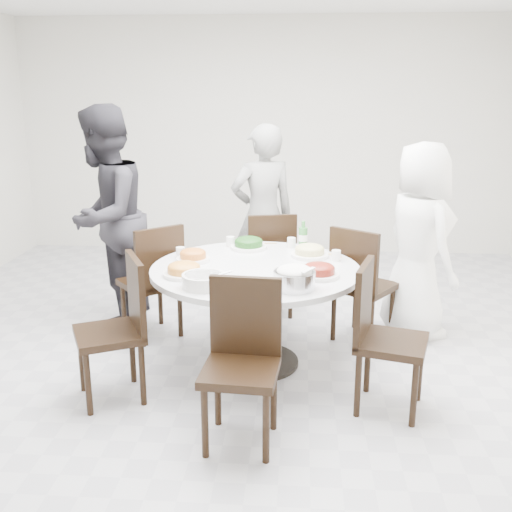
# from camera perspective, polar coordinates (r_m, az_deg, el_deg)

# --- Properties ---
(floor) EXTENTS (6.00, 6.00, 0.01)m
(floor) POSITION_cam_1_polar(r_m,az_deg,el_deg) (4.78, -1.14, -8.80)
(floor) COLOR #B7B7BC
(floor) RESTS_ON ground
(wall_back) EXTENTS (6.00, 0.01, 2.80)m
(wall_back) POSITION_cam_1_polar(r_m,az_deg,el_deg) (7.37, 1.03, 11.19)
(wall_back) COLOR silver
(wall_back) RESTS_ON ground
(wall_front) EXTENTS (6.00, 0.01, 2.80)m
(wall_front) POSITION_cam_1_polar(r_m,az_deg,el_deg) (1.51, -12.22, -7.56)
(wall_front) COLOR silver
(wall_front) RESTS_ON ground
(dining_table) EXTENTS (1.50, 1.50, 0.75)m
(dining_table) POSITION_cam_1_polar(r_m,az_deg,el_deg) (4.40, -0.05, -5.77)
(dining_table) COLOR silver
(dining_table) RESTS_ON floor
(chair_ne) EXTENTS (0.59, 0.59, 0.95)m
(chair_ne) POSITION_cam_1_polar(r_m,az_deg,el_deg) (4.87, 10.27, -2.61)
(chair_ne) COLOR black
(chair_ne) RESTS_ON floor
(chair_n) EXTENTS (0.50, 0.50, 0.95)m
(chair_n) POSITION_cam_1_polar(r_m,az_deg,el_deg) (5.36, 1.19, -0.64)
(chair_n) COLOR black
(chair_n) RESTS_ON floor
(chair_nw) EXTENTS (0.59, 0.59, 0.95)m
(chair_nw) POSITION_cam_1_polar(r_m,az_deg,el_deg) (4.95, -10.04, -2.30)
(chair_nw) COLOR black
(chair_nw) RESTS_ON floor
(chair_sw) EXTENTS (0.56, 0.56, 0.95)m
(chair_sw) POSITION_cam_1_polar(r_m,az_deg,el_deg) (4.00, -13.85, -6.94)
(chair_sw) COLOR black
(chair_sw) RESTS_ON floor
(chair_s) EXTENTS (0.45, 0.45, 0.95)m
(chair_s) POSITION_cam_1_polar(r_m,az_deg,el_deg) (3.41, -1.51, -10.58)
(chair_s) COLOR black
(chair_s) RESTS_ON floor
(chair_se) EXTENTS (0.52, 0.52, 0.95)m
(chair_se) POSITION_cam_1_polar(r_m,az_deg,el_deg) (3.86, 12.84, -7.76)
(chair_se) COLOR black
(chair_se) RESTS_ON floor
(diner_right) EXTENTS (0.77, 0.91, 1.59)m
(diner_right) POSITION_cam_1_polar(r_m,az_deg,el_deg) (4.98, 15.25, 1.35)
(diner_right) COLOR white
(diner_right) RESTS_ON floor
(diner_middle) EXTENTS (0.72, 0.61, 1.68)m
(diner_middle) POSITION_cam_1_polar(r_m,az_deg,el_deg) (5.57, 0.64, 3.87)
(diner_middle) COLOR black
(diner_middle) RESTS_ON floor
(diner_left) EXTENTS (0.81, 0.98, 1.86)m
(diner_left) POSITION_cam_1_polar(r_m,az_deg,el_deg) (5.21, -14.17, 3.57)
(diner_left) COLOR black
(diner_left) RESTS_ON floor
(dish_greens) EXTENTS (0.29, 0.29, 0.07)m
(dish_greens) POSITION_cam_1_polar(r_m,az_deg,el_deg) (4.75, -0.71, 1.13)
(dish_greens) COLOR white
(dish_greens) RESTS_ON dining_table
(dish_pale) EXTENTS (0.29, 0.29, 0.08)m
(dish_pale) POSITION_cam_1_polar(r_m,az_deg,el_deg) (4.55, 5.13, 0.41)
(dish_pale) COLOR white
(dish_pale) RESTS_ON dining_table
(dish_orange) EXTENTS (0.25, 0.25, 0.07)m
(dish_orange) POSITION_cam_1_polar(r_m,az_deg,el_deg) (4.44, -6.02, -0.06)
(dish_orange) COLOR white
(dish_orange) RESTS_ON dining_table
(dish_redbrown) EXTENTS (0.28, 0.28, 0.07)m
(dish_redbrown) POSITION_cam_1_polar(r_m,az_deg,el_deg) (4.08, 6.00, -1.51)
(dish_redbrown) COLOR white
(dish_redbrown) RESTS_ON dining_table
(dish_tofu) EXTENTS (0.29, 0.29, 0.07)m
(dish_tofu) POSITION_cam_1_polar(r_m,az_deg,el_deg) (4.10, -6.88, -1.38)
(dish_tofu) COLOR white
(dish_tofu) RESTS_ON dining_table
(rice_bowl) EXTENTS (0.27, 0.27, 0.12)m
(rice_bowl) POSITION_cam_1_polar(r_m,az_deg,el_deg) (3.82, 3.67, -2.29)
(rice_bowl) COLOR silver
(rice_bowl) RESTS_ON dining_table
(soup_bowl) EXTENTS (0.28, 0.28, 0.09)m
(soup_bowl) POSITION_cam_1_polar(r_m,az_deg,el_deg) (3.86, -4.98, -2.35)
(soup_bowl) COLOR white
(soup_bowl) RESTS_ON dining_table
(beverage_bottle) EXTENTS (0.07, 0.07, 0.24)m
(beverage_bottle) POSITION_cam_1_polar(r_m,az_deg,el_deg) (4.70, 4.51, 1.93)
(beverage_bottle) COLOR #338037
(beverage_bottle) RESTS_ON dining_table
(tea_cups) EXTENTS (0.07, 0.07, 0.08)m
(tea_cups) POSITION_cam_1_polar(r_m,az_deg,el_deg) (4.84, 0.06, 1.43)
(tea_cups) COLOR white
(tea_cups) RESTS_ON dining_table
(chopsticks) EXTENTS (0.24, 0.04, 0.01)m
(chopsticks) POSITION_cam_1_polar(r_m,az_deg,el_deg) (4.87, 0.42, 1.10)
(chopsticks) COLOR tan
(chopsticks) RESTS_ON dining_table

